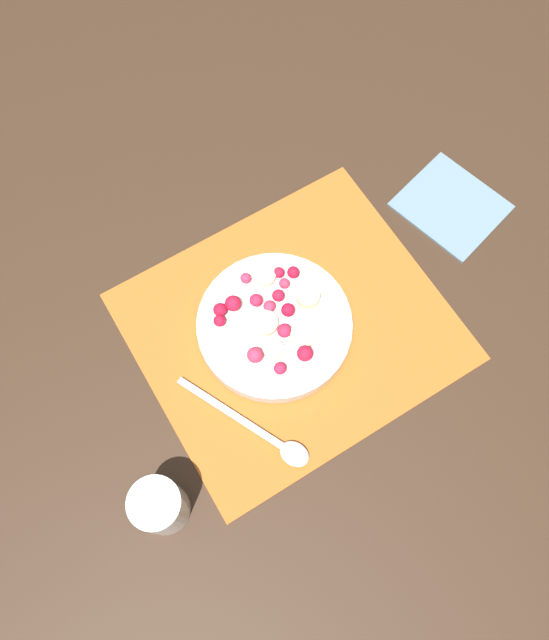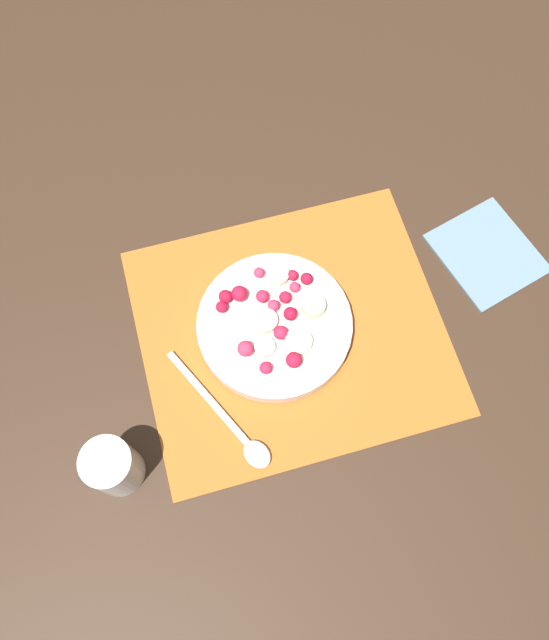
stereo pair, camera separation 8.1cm
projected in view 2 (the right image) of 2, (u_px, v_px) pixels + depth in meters
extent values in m
plane|color=#382619|center=(292.00, 331.00, 0.85)|extent=(3.00, 3.00, 0.00)
cube|color=#B26023|center=(292.00, 331.00, 0.85)|extent=(0.41, 0.36, 0.01)
cylinder|color=silver|center=(274.00, 326.00, 0.83)|extent=(0.21, 0.21, 0.02)
torus|color=silver|center=(274.00, 324.00, 0.82)|extent=(0.21, 0.21, 0.01)
cylinder|color=white|center=(274.00, 322.00, 0.82)|extent=(0.19, 0.19, 0.00)
cylinder|color=beige|center=(314.00, 306.00, 0.82)|extent=(0.04, 0.04, 0.01)
cylinder|color=#F4EAB7|center=(302.00, 341.00, 0.80)|extent=(0.04, 0.04, 0.01)
cylinder|color=beige|center=(265.00, 321.00, 0.81)|extent=(0.04, 0.04, 0.01)
cylinder|color=#F4EAB7|center=(275.00, 276.00, 0.84)|extent=(0.04, 0.04, 0.01)
cylinder|color=#F4EAB7|center=(265.00, 347.00, 0.80)|extent=(0.04, 0.04, 0.01)
sphere|color=#D12347|center=(262.00, 296.00, 0.82)|extent=(0.02, 0.02, 0.02)
sphere|color=red|center=(282.00, 298.00, 0.82)|extent=(0.02, 0.02, 0.02)
sphere|color=red|center=(294.00, 360.00, 0.79)|extent=(0.02, 0.02, 0.02)
sphere|color=#B21433|center=(222.00, 307.00, 0.82)|extent=(0.02, 0.02, 0.02)
sphere|color=#B21433|center=(307.00, 279.00, 0.83)|extent=(0.02, 0.02, 0.02)
sphere|color=#DB3356|center=(245.00, 349.00, 0.79)|extent=(0.02, 0.02, 0.02)
sphere|color=#DB3356|center=(259.00, 273.00, 0.84)|extent=(0.01, 0.01, 0.01)
sphere|color=#DB3356|center=(295.00, 287.00, 0.83)|extent=(0.01, 0.01, 0.01)
sphere|color=#B21433|center=(225.00, 296.00, 0.82)|extent=(0.02, 0.02, 0.02)
sphere|color=#D12347|center=(281.00, 333.00, 0.80)|extent=(0.02, 0.02, 0.02)
sphere|color=#D12347|center=(266.00, 368.00, 0.79)|extent=(0.02, 0.02, 0.02)
sphere|color=red|center=(239.00, 294.00, 0.82)|extent=(0.02, 0.02, 0.02)
sphere|color=#B21433|center=(290.00, 314.00, 0.81)|extent=(0.02, 0.02, 0.02)
sphere|color=#DB3356|center=(273.00, 305.00, 0.82)|extent=(0.02, 0.02, 0.02)
sphere|color=red|center=(293.00, 275.00, 0.84)|extent=(0.02, 0.02, 0.02)
cube|color=silver|center=(208.00, 397.00, 0.81)|extent=(0.08, 0.15, 0.00)
ellipsoid|color=silver|center=(257.00, 454.00, 0.78)|extent=(0.04, 0.05, 0.01)
cylinder|color=white|center=(113.00, 467.00, 0.74)|extent=(0.06, 0.06, 0.08)
cube|color=slate|center=(487.00, 252.00, 0.89)|extent=(0.16, 0.17, 0.01)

